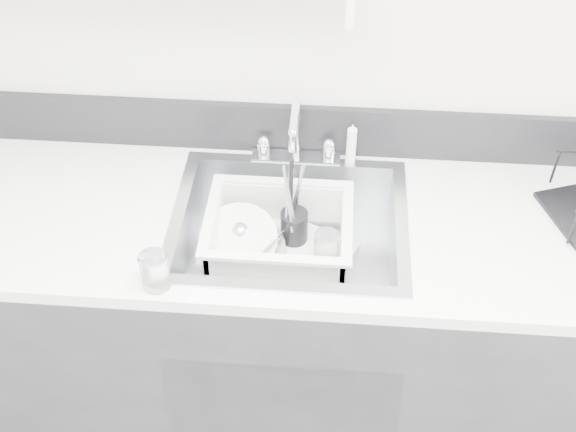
{
  "coord_description": "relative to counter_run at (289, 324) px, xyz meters",
  "views": [
    {
      "loc": [
        0.11,
        -0.21,
        2.28
      ],
      "look_at": [
        0.0,
        1.14,
        0.98
      ],
      "focal_mm": 45.0,
      "sensor_mm": 36.0,
      "label": 1
    }
  ],
  "objects": [
    {
      "name": "bowl_small",
      "position": [
        0.1,
        -0.09,
        0.32
      ],
      "size": [
        0.13,
        0.13,
        0.03
      ],
      "primitive_type": "imported",
      "rotation": [
        0.0,
        0.0,
        0.22
      ],
      "color": "white",
      "rests_on": "wash_tub"
    },
    {
      "name": "room_shell",
      "position": [
        0.0,
        -0.8,
        1.22
      ],
      "size": [
        3.5,
        3.0,
        2.6
      ],
      "color": "silver",
      "rests_on": "ground"
    },
    {
      "name": "utensil_cup",
      "position": [
        0.01,
        0.08,
        0.37
      ],
      "size": [
        0.08,
        0.08,
        0.27
      ],
      "rotation": [
        0.0,
        0.0,
        0.39
      ],
      "color": "black",
      "rests_on": "wash_tub"
    },
    {
      "name": "tumbler_in_tub",
      "position": [
        0.1,
        -0.0,
        0.36
      ],
      "size": [
        0.08,
        0.08,
        0.1
      ],
      "primitive_type": "cylinder",
      "rotation": [
        0.0,
        0.0,
        0.15
      ],
      "color": "white",
      "rests_on": "wash_tub"
    },
    {
      "name": "plate_stack",
      "position": [
        -0.14,
        0.01,
        0.34
      ],
      "size": [
        0.27,
        0.27,
        0.11
      ],
      "rotation": [
        0.0,
        0.0,
        -0.4
      ],
      "color": "white",
      "rests_on": "wash_tub"
    },
    {
      "name": "sink",
      "position": [
        0.0,
        0.0,
        0.37
      ],
      "size": [
        0.64,
        0.52,
        0.2
      ],
      "primitive_type": null,
      "color": "silver",
      "rests_on": "counter_run"
    },
    {
      "name": "wash_tub",
      "position": [
        -0.03,
        0.02,
        0.37
      ],
      "size": [
        0.51,
        0.47,
        0.16
      ],
      "primitive_type": null,
      "rotation": [
        0.0,
        0.0,
        -0.43
      ],
      "color": "white",
      "rests_on": "sink"
    },
    {
      "name": "counter_run",
      "position": [
        0.0,
        0.0,
        0.0
      ],
      "size": [
        3.2,
        0.62,
        0.92
      ],
      "color": "#26262A",
      "rests_on": "ground"
    },
    {
      "name": "ladle",
      "position": [
        -0.08,
        0.01,
        0.34
      ],
      "size": [
        0.27,
        0.19,
        0.07
      ],
      "primitive_type": null,
      "rotation": [
        0.0,
        0.0,
        -0.41
      ],
      "color": "silver",
      "rests_on": "wash_tub"
    },
    {
      "name": "side_sprayer",
      "position": [
        0.16,
        0.25,
        0.53
      ],
      "size": [
        0.03,
        0.03,
        0.14
      ],
      "primitive_type": "cylinder",
      "color": "white",
      "rests_on": "counter_run"
    },
    {
      "name": "tumbler_counter",
      "position": [
        -0.31,
        -0.26,
        0.51
      ],
      "size": [
        0.07,
        0.07,
        0.1
      ],
      "primitive_type": "cylinder",
      "rotation": [
        0.0,
        0.0,
        0.01
      ],
      "color": "white",
      "rests_on": "counter_run"
    },
    {
      "name": "faucet",
      "position": [
        0.0,
        0.25,
        0.52
      ],
      "size": [
        0.26,
        0.18,
        0.23
      ],
      "color": "silver",
      "rests_on": "counter_run"
    },
    {
      "name": "backsplash",
      "position": [
        0.0,
        0.3,
        0.54
      ],
      "size": [
        3.2,
        0.02,
        0.16
      ],
      "primitive_type": "cube",
      "color": "black",
      "rests_on": "counter_run"
    }
  ]
}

